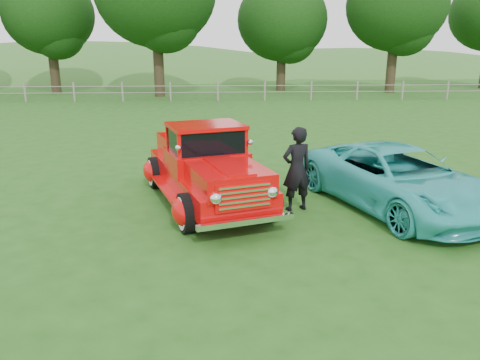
{
  "coord_description": "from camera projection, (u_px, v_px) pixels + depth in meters",
  "views": [
    {
      "loc": [
        -0.26,
        -8.14,
        3.36
      ],
      "look_at": [
        0.26,
        1.2,
        0.68
      ],
      "focal_mm": 35.0,
      "sensor_mm": 36.0,
      "label": 1
    }
  ],
  "objects": [
    {
      "name": "tree_mid_east",
      "position": [
        397.0,
        6.0,
        33.65
      ],
      "size": [
        7.2,
        7.2,
        9.44
      ],
      "color": "black",
      "rests_on": "ground"
    },
    {
      "name": "teal_sedan",
      "position": [
        397.0,
        178.0,
        9.9
      ],
      "size": [
        3.63,
        5.24,
        1.33
      ],
      "primitive_type": "imported",
      "rotation": [
        0.0,
        0.0,
        0.33
      ],
      "color": "#2CB3B0",
      "rests_on": "ground"
    },
    {
      "name": "red_pickup",
      "position": [
        206.0,
        168.0,
        10.2
      ],
      "size": [
        3.28,
        5.28,
        1.78
      ],
      "rotation": [
        0.0,
        0.0,
        0.31
      ],
      "color": "black",
      "rests_on": "ground"
    },
    {
      "name": "fence_line",
      "position": [
        218.0,
        91.0,
        29.7
      ],
      "size": [
        48.0,
        0.12,
        1.2
      ],
      "color": "gray",
      "rests_on": "ground"
    },
    {
      "name": "tree_near_east",
      "position": [
        282.0,
        20.0,
        35.4
      ],
      "size": [
        6.8,
        6.8,
        8.33
      ],
      "color": "black",
      "rests_on": "ground"
    },
    {
      "name": "man",
      "position": [
        297.0,
        169.0,
        9.74
      ],
      "size": [
        0.75,
        0.61,
        1.79
      ],
      "primitive_type": "imported",
      "rotation": [
        0.0,
        0.0,
        3.46
      ],
      "color": "black",
      "rests_on": "ground"
    },
    {
      "name": "ground",
      "position": [
        230.0,
        233.0,
        8.75
      ],
      "size": [
        140.0,
        140.0,
        0.0
      ],
      "primitive_type": "plane",
      "color": "#1E4E14",
      "rests_on": "ground"
    },
    {
      "name": "distant_hills",
      "position": [
        187.0,
        104.0,
        66.86
      ],
      "size": [
        116.0,
        60.0,
        18.0
      ],
      "color": "#2E6625",
      "rests_on": "ground"
    },
    {
      "name": "tree_mid_west",
      "position": [
        49.0,
        14.0,
        33.46
      ],
      "size": [
        6.4,
        6.4,
        8.46
      ],
      "color": "black",
      "rests_on": "ground"
    }
  ]
}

